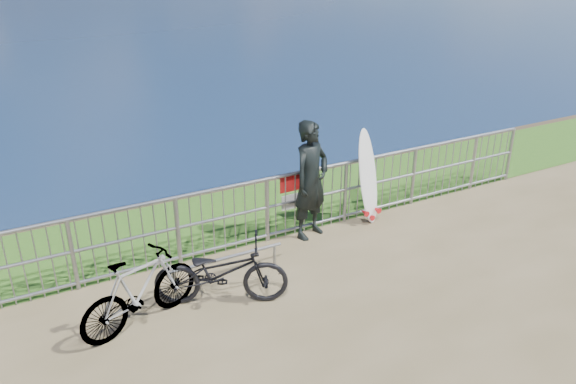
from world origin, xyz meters
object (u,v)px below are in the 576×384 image
bicycle_near (221,272)px  bicycle_far (140,291)px  surfboard (368,180)px  surfer (311,180)px

bicycle_near → bicycle_far: bearing=113.3°
surfboard → bicycle_near: 3.36m
surfer → surfboard: size_ratio=1.18×
bicycle_far → surfboard: bearing=-94.8°
bicycle_near → bicycle_far: 1.08m
surfboard → bicycle_near: bearing=-161.0°
surfer → bicycle_far: size_ratio=1.18×
bicycle_near → bicycle_far: size_ratio=1.07×
surfer → surfboard: (1.13, -0.01, -0.22)m
surfer → bicycle_near: 2.37m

